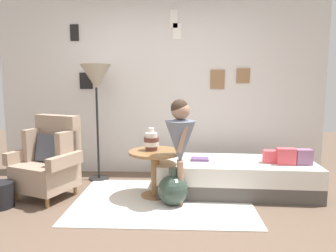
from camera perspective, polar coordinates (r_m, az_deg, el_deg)
The scene contains 15 objects.
ground_plane at distance 3.06m, azimuth -3.78°, elevation -18.54°, with size 12.00×12.00×0.00m, color brown.
gallery_wall at distance 4.68m, azimuth -1.31°, elevation 7.20°, with size 4.80×0.12×2.60m.
rug at distance 3.71m, azimuth -0.92°, elevation -13.52°, with size 2.02×1.45×0.01m, color silver.
armchair at distance 4.00m, azimuth -20.93°, elevation -5.92°, with size 0.88×0.78×0.97m.
daybed at distance 4.03m, azimuth 12.31°, elevation -9.02°, with size 1.93×0.88×0.40m.
pillow_head at distance 4.02m, azimuth 23.62°, elevation -5.22°, with size 0.19×0.12×0.18m, color gray.
pillow_mid at distance 3.95m, azimuth 20.83°, elevation -5.23°, with size 0.21×0.12×0.19m, color #D64C56.
pillow_back at distance 3.98m, azimuth 18.25°, elevation -5.34°, with size 0.16×0.12×0.15m, color #D64C56.
side_table at distance 3.73m, azimuth -2.34°, elevation -6.88°, with size 0.63×0.63×0.56m.
vase_striped at distance 3.72m, azimuth -3.07°, elevation -2.77°, with size 0.18×0.18×0.27m.
floor_lamp at distance 4.40m, azimuth -13.06°, elevation 8.13°, with size 0.42×0.42×1.61m.
person_child at distance 3.43m, azimuth 2.26°, elevation -2.12°, with size 0.34×0.34×1.19m.
book_on_daybed at distance 3.93m, azimuth 5.86°, elevation -6.06°, with size 0.22×0.16×0.03m, color #65467A.
demijohn_near at distance 3.55m, azimuth 0.92°, elevation -11.58°, with size 0.34×0.34×0.43m.
magazine_basket at distance 3.95m, azimuth -28.41°, elevation -11.08°, with size 0.28×0.28×0.28m, color black.
Camera 1 is at (0.31, -2.72, 1.36)m, focal length 33.23 mm.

